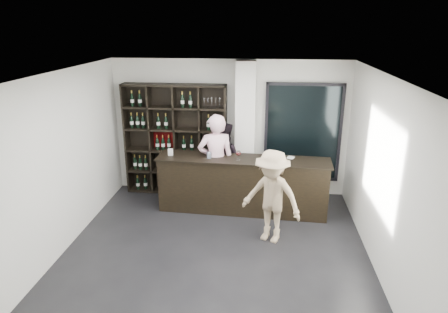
# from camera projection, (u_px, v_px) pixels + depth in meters

# --- Properties ---
(floor) EXTENTS (5.00, 5.50, 0.01)m
(floor) POSITION_uv_depth(u_px,v_px,m) (214.00, 258.00, 6.45)
(floor) COLOR black
(floor) RESTS_ON ground
(wine_shelf) EXTENTS (2.20, 0.35, 2.40)m
(wine_shelf) POSITION_uv_depth(u_px,v_px,m) (176.00, 140.00, 8.59)
(wine_shelf) COLOR black
(wine_shelf) RESTS_ON floor
(structural_column) EXTENTS (0.40, 0.40, 2.90)m
(structural_column) POSITION_uv_depth(u_px,v_px,m) (245.00, 132.00, 8.28)
(structural_column) COLOR silver
(structural_column) RESTS_ON floor
(glass_panel) EXTENTS (1.60, 0.08, 2.10)m
(glass_panel) POSITION_uv_depth(u_px,v_px,m) (303.00, 133.00, 8.38)
(glass_panel) COLOR black
(glass_panel) RESTS_ON floor
(tasting_counter) EXTENTS (3.36, 0.70, 1.11)m
(tasting_counter) POSITION_uv_depth(u_px,v_px,m) (243.00, 185.00, 7.89)
(tasting_counter) COLOR black
(tasting_counter) RESTS_ON floor
(taster_pink) EXTENTS (0.80, 0.62, 1.95)m
(taster_pink) POSITION_uv_depth(u_px,v_px,m) (216.00, 162.00, 7.90)
(taster_pink) COLOR #EFBACB
(taster_pink) RESTS_ON floor
(taster_black) EXTENTS (1.02, 0.92, 1.73)m
(taster_black) POSITION_uv_depth(u_px,v_px,m) (222.00, 162.00, 8.24)
(taster_black) COLOR black
(taster_black) RESTS_ON floor
(customer) EXTENTS (1.21, 1.00, 1.64)m
(customer) POSITION_uv_depth(u_px,v_px,m) (272.00, 197.00, 6.72)
(customer) COLOR tan
(customer) RESTS_ON floor
(wine_glass) EXTENTS (0.10, 0.10, 0.21)m
(wine_glass) POSITION_uv_depth(u_px,v_px,m) (239.00, 155.00, 7.59)
(wine_glass) COLOR white
(wine_glass) RESTS_ON tasting_counter
(spit_cup) EXTENTS (0.12, 0.12, 0.12)m
(spit_cup) POSITION_uv_depth(u_px,v_px,m) (209.00, 155.00, 7.71)
(spit_cup) COLOR silver
(spit_cup) RESTS_ON tasting_counter
(napkin_stack) EXTENTS (0.16, 0.16, 0.02)m
(napkin_stack) POSITION_uv_depth(u_px,v_px,m) (291.00, 158.00, 7.74)
(napkin_stack) COLOR white
(napkin_stack) RESTS_ON tasting_counter
(card_stand) EXTENTS (0.10, 0.05, 0.14)m
(card_stand) POSITION_uv_depth(u_px,v_px,m) (170.00, 152.00, 7.87)
(card_stand) COLOR white
(card_stand) RESTS_ON tasting_counter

